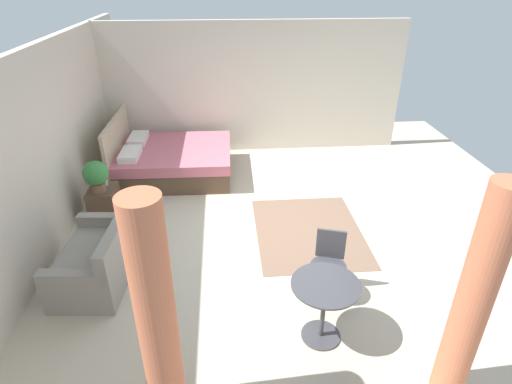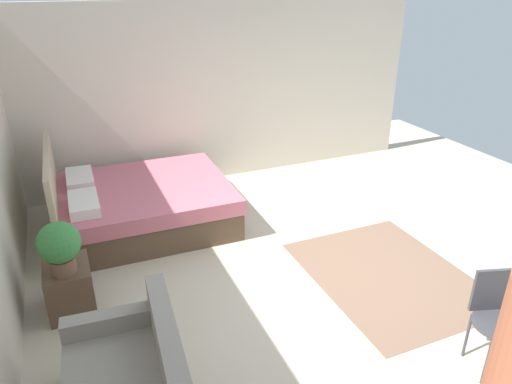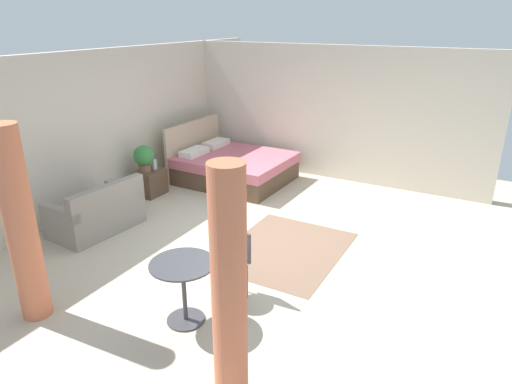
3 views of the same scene
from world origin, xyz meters
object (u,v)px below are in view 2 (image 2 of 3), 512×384
at_px(bed, 140,204).
at_px(vase, 66,251).
at_px(nightstand, 70,288).
at_px(cafe_chair_near_window, 496,311).
at_px(potted_plant, 59,245).

distance_m(bed, vase, 1.62).
distance_m(nightstand, vase, 0.35).
bearing_deg(cafe_chair_near_window, potted_plant, 57.74).
height_order(vase, cafe_chair_near_window, cafe_chair_near_window).
xyz_separation_m(bed, potted_plant, (-1.53, 0.95, 0.46)).
relative_size(nightstand, potted_plant, 1.03).
relative_size(bed, vase, 11.52).
height_order(nightstand, cafe_chair_near_window, cafe_chair_near_window).
xyz_separation_m(potted_plant, vase, (0.22, -0.04, -0.19)).
height_order(potted_plant, vase, potted_plant).
xyz_separation_m(vase, cafe_chair_near_window, (-2.21, -3.11, -0.06)).
distance_m(potted_plant, vase, 0.30).
relative_size(potted_plant, cafe_chair_near_window, 0.60).
bearing_deg(vase, potted_plant, 170.83).
bearing_deg(cafe_chair_near_window, nightstand, 56.37).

